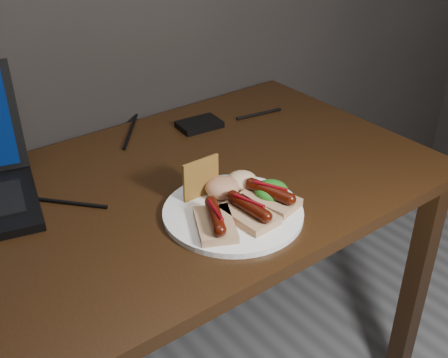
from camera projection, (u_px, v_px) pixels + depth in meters
desk at (137, 236)px, 1.22m from camera, size 1.40×0.70×0.75m
hard_drive at (199, 124)px, 1.47m from camera, size 0.12×0.08×0.02m
desk_cables at (88, 171)px, 1.27m from camera, size 1.10×0.39×0.01m
plate at (233, 212)px, 1.12m from camera, size 0.35×0.35×0.01m
bread_sausage_left at (215, 221)px, 1.06m from camera, size 0.11×0.13×0.04m
bread_sausage_center at (249, 211)px, 1.09m from camera, size 0.08×0.12×0.04m
bread_sausage_right at (270, 196)px, 1.14m from camera, size 0.10×0.13×0.04m
crispbread at (201, 178)px, 1.15m from camera, size 0.08×0.01×0.08m
salad_greens at (271, 191)px, 1.15m from camera, size 0.07×0.07×0.04m
salsa_mound at (222, 187)px, 1.16m from camera, size 0.07×0.07×0.04m
coleslaw_mound at (242, 180)px, 1.19m from camera, size 0.06×0.06×0.04m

